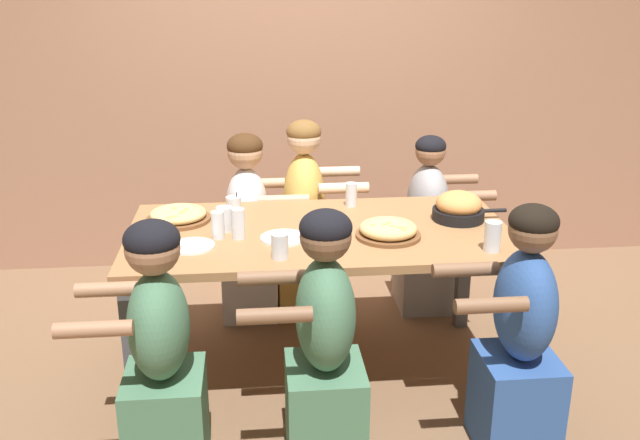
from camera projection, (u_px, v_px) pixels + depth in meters
ground_plane at (320, 370)px, 3.71m from camera, size 18.00×18.00×0.00m
restaurant_back_panel at (297, 30)px, 4.63m from camera, size 10.00×0.06×3.20m
dining_table at (320, 246)px, 3.48m from camera, size 1.85×0.96×0.78m
pizza_board_main at (388, 231)px, 3.35m from camera, size 0.31×0.31×0.06m
pizza_board_second at (178, 216)px, 3.57m from camera, size 0.32×0.32×0.05m
skillet_bowl at (459, 208)px, 3.57m from camera, size 0.38×0.26×0.15m
empty_plate_a at (284, 238)px, 3.33m from camera, size 0.22×0.22×0.02m
empty_plate_b at (192, 246)px, 3.23m from camera, size 0.21×0.21×0.02m
cocktail_glass_blue at (234, 207)px, 3.63m from camera, size 0.08×0.08×0.13m
drinking_glass_a at (280, 248)px, 3.10m from camera, size 0.08×0.08×0.11m
drinking_glass_b at (238, 225)px, 3.32m from camera, size 0.06×0.06×0.15m
drinking_glass_c at (218, 225)px, 3.32m from camera, size 0.06×0.06×0.13m
drinking_glass_d at (351, 195)px, 3.78m from camera, size 0.06×0.06×0.13m
drinking_glass_e at (224, 220)px, 3.42m from camera, size 0.08×0.08×0.12m
drinking_glass_f at (492, 238)px, 3.18m from camera, size 0.07×0.07×0.14m
diner_near_left at (161, 359)px, 2.82m from camera, size 0.51×0.40×1.09m
diner_far_midleft at (249, 233)px, 4.17m from camera, size 0.51×0.40×1.11m
diner_near_center at (324, 350)px, 2.88m from camera, size 0.51×0.40×1.11m
diner_far_center at (305, 227)px, 4.19m from camera, size 0.51×0.40×1.18m
diner_near_right at (520, 342)px, 2.96m from camera, size 0.51×0.40×1.11m
diner_far_right at (427, 232)px, 4.27m from camera, size 0.51×0.40×1.07m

